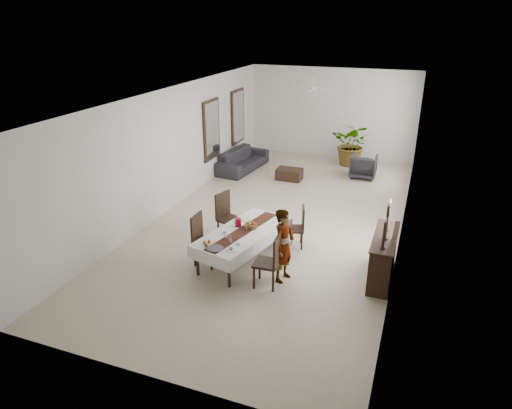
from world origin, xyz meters
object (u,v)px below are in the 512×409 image
at_px(dining_table_top, 243,232).
at_px(red_pitcher, 238,222).
at_px(sideboard_body, 383,258).
at_px(woman, 284,245).
at_px(sofa, 243,160).

relative_size(dining_table_top, red_pitcher, 12.00).
height_order(dining_table_top, red_pitcher, red_pitcher).
xyz_separation_m(red_pitcher, sideboard_body, (3.05, 0.10, -0.32)).
bearing_deg(sideboard_body, dining_table_top, -174.31).
height_order(red_pitcher, sideboard_body, sideboard_body).
distance_m(dining_table_top, woman, 1.13).
height_order(sideboard_body, sofa, sideboard_body).
bearing_deg(sofa, sideboard_body, -130.05).
relative_size(red_pitcher, woman, 0.12).
distance_m(dining_table_top, red_pitcher, 0.29).
relative_size(red_pitcher, sideboard_body, 0.12).
relative_size(woman, sofa, 0.65).
bearing_deg(red_pitcher, sideboard_body, 1.91).
relative_size(sideboard_body, sofa, 0.66).
bearing_deg(sideboard_body, woman, -158.24).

